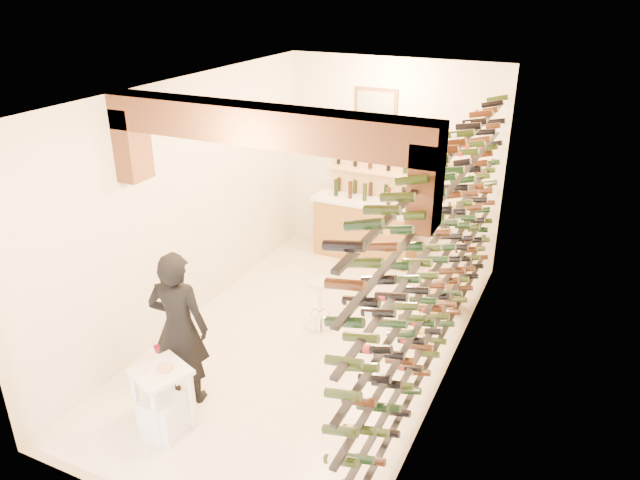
{
  "coord_description": "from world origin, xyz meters",
  "views": [
    {
      "loc": [
        2.91,
        -5.85,
        4.33
      ],
      "look_at": [
        0.0,
        0.3,
        1.3
      ],
      "focal_mm": 33.68,
      "sensor_mm": 36.0,
      "label": 1
    }
  ],
  "objects_px": {
    "chrome_barstool": "(320,300)",
    "tasting_table": "(162,380)",
    "person": "(179,328)",
    "white_stool": "(164,417)",
    "back_counter": "(365,227)",
    "wine_rack": "(436,254)",
    "crate_lower": "(439,299)"
  },
  "relations": [
    {
      "from": "chrome_barstool",
      "to": "tasting_table",
      "type": "bearing_deg",
      "value": -103.75
    },
    {
      "from": "chrome_barstool",
      "to": "person",
      "type": "bearing_deg",
      "value": -110.53
    },
    {
      "from": "person",
      "to": "chrome_barstool",
      "type": "bearing_deg",
      "value": -123.52
    },
    {
      "from": "white_stool",
      "to": "person",
      "type": "bearing_deg",
      "value": 107.1
    },
    {
      "from": "back_counter",
      "to": "white_stool",
      "type": "bearing_deg",
      "value": -93.34
    },
    {
      "from": "back_counter",
      "to": "tasting_table",
      "type": "height_order",
      "value": "back_counter"
    },
    {
      "from": "wine_rack",
      "to": "tasting_table",
      "type": "relative_size",
      "value": 6.48
    },
    {
      "from": "white_stool",
      "to": "crate_lower",
      "type": "relative_size",
      "value": 0.83
    },
    {
      "from": "person",
      "to": "crate_lower",
      "type": "height_order",
      "value": "person"
    },
    {
      "from": "white_stool",
      "to": "crate_lower",
      "type": "bearing_deg",
      "value": 63.08
    },
    {
      "from": "tasting_table",
      "to": "back_counter",
      "type": "bearing_deg",
      "value": 106.94
    },
    {
      "from": "back_counter",
      "to": "tasting_table",
      "type": "bearing_deg",
      "value": -94.0
    },
    {
      "from": "wine_rack",
      "to": "person",
      "type": "bearing_deg",
      "value": -145.29
    },
    {
      "from": "back_counter",
      "to": "person",
      "type": "relative_size",
      "value": 0.96
    },
    {
      "from": "person",
      "to": "crate_lower",
      "type": "distance_m",
      "value": 3.76
    },
    {
      "from": "wine_rack",
      "to": "tasting_table",
      "type": "height_order",
      "value": "wine_rack"
    },
    {
      "from": "tasting_table",
      "to": "crate_lower",
      "type": "xyz_separation_m",
      "value": [
        1.91,
        3.57,
        -0.43
      ]
    },
    {
      "from": "back_counter",
      "to": "white_stool",
      "type": "xyz_separation_m",
      "value": [
        -0.28,
        -4.82,
        -0.31
      ]
    },
    {
      "from": "tasting_table",
      "to": "crate_lower",
      "type": "distance_m",
      "value": 4.07
    },
    {
      "from": "person",
      "to": "tasting_table",
      "type": "bearing_deg",
      "value": 91.92
    },
    {
      "from": "white_stool",
      "to": "person",
      "type": "relative_size",
      "value": 0.25
    },
    {
      "from": "white_stool",
      "to": "person",
      "type": "xyz_separation_m",
      "value": [
        -0.18,
        0.59,
        0.67
      ]
    },
    {
      "from": "wine_rack",
      "to": "crate_lower",
      "type": "xyz_separation_m",
      "value": [
        -0.25,
        1.49,
        -1.39
      ]
    },
    {
      "from": "wine_rack",
      "to": "white_stool",
      "type": "distance_m",
      "value": 3.31
    },
    {
      "from": "back_counter",
      "to": "crate_lower",
      "type": "distance_m",
      "value": 1.99
    },
    {
      "from": "wine_rack",
      "to": "chrome_barstool",
      "type": "relative_size",
      "value": 8.16
    },
    {
      "from": "person",
      "to": "back_counter",
      "type": "bearing_deg",
      "value": -109.22
    },
    {
      "from": "wine_rack",
      "to": "chrome_barstool",
      "type": "bearing_deg",
      "value": 167.0
    },
    {
      "from": "white_stool",
      "to": "chrome_barstool",
      "type": "xyz_separation_m",
      "value": [
        0.55,
        2.54,
        0.18
      ]
    },
    {
      "from": "wine_rack",
      "to": "chrome_barstool",
      "type": "height_order",
      "value": "wine_rack"
    },
    {
      "from": "back_counter",
      "to": "crate_lower",
      "type": "relative_size",
      "value": 3.17
    },
    {
      "from": "tasting_table",
      "to": "wine_rack",
      "type": "bearing_deg",
      "value": 64.9
    }
  ]
}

